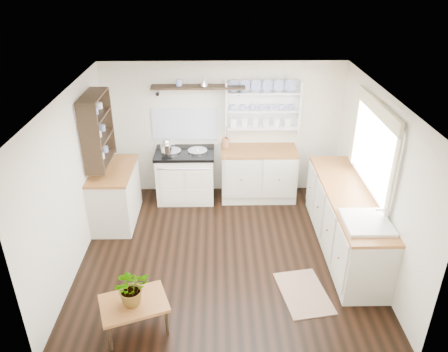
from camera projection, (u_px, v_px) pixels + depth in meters
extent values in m
cube|color=black|center=(225.00, 252.00, 6.25)|extent=(4.00, 3.80, 0.01)
cube|color=beige|center=(223.00, 129.00, 7.41)|extent=(4.00, 0.02, 2.30)
cube|color=beige|center=(377.00, 180.00, 5.75)|extent=(0.02, 3.80, 2.30)
cube|color=beige|center=(72.00, 183.00, 5.69)|extent=(0.02, 3.80, 2.30)
cube|color=white|center=(225.00, 96.00, 5.20)|extent=(4.00, 3.80, 0.01)
cube|color=white|center=(374.00, 151.00, 5.73)|extent=(0.04, 1.40, 1.00)
cube|color=white|center=(373.00, 151.00, 5.73)|extent=(0.02, 1.50, 1.10)
cube|color=beige|center=(378.00, 109.00, 5.46)|extent=(0.04, 1.55, 0.18)
cube|color=white|center=(186.00, 177.00, 7.44)|extent=(0.94, 0.61, 0.83)
cube|color=black|center=(185.00, 153.00, 7.24)|extent=(0.98, 0.65, 0.05)
cylinder|color=silver|center=(171.00, 151.00, 7.22)|extent=(0.32, 0.32, 0.03)
cylinder|color=silver|center=(198.00, 151.00, 7.23)|extent=(0.32, 0.32, 0.03)
cylinder|color=silver|center=(184.00, 169.00, 6.99)|extent=(0.85, 0.02, 0.02)
cube|color=beige|center=(258.00, 174.00, 7.48)|extent=(1.25, 0.60, 0.88)
cube|color=brown|center=(259.00, 151.00, 7.28)|extent=(1.27, 0.63, 0.04)
cube|color=beige|center=(345.00, 221.00, 6.16)|extent=(0.60, 2.40, 0.88)
cube|color=brown|center=(349.00, 194.00, 5.96)|extent=(0.62, 2.43, 0.04)
cube|color=white|center=(365.00, 230.00, 5.33)|extent=(0.55, 0.60, 0.28)
cylinder|color=silver|center=(384.00, 216.00, 5.24)|extent=(0.02, 0.02, 0.22)
cube|color=beige|center=(115.00, 195.00, 6.82)|extent=(0.60, 1.10, 0.88)
cube|color=brown|center=(112.00, 170.00, 6.62)|extent=(0.62, 1.13, 0.04)
cube|color=white|center=(262.00, 107.00, 7.22)|extent=(1.20, 0.03, 0.90)
cube|color=white|center=(263.00, 108.00, 7.14)|extent=(1.20, 0.22, 0.02)
cylinder|color=navy|center=(263.00, 92.00, 7.03)|extent=(0.20, 0.02, 0.20)
cube|color=black|center=(198.00, 87.00, 6.94)|extent=(1.50, 0.24, 0.04)
cone|color=black|center=(158.00, 93.00, 7.04)|extent=(0.06, 0.20, 0.06)
cone|color=black|center=(238.00, 92.00, 7.06)|extent=(0.06, 0.20, 0.06)
cube|color=black|center=(97.00, 129.00, 6.31)|extent=(0.28, 0.80, 1.05)
cylinder|color=#965B37|center=(226.00, 143.00, 7.29)|extent=(0.13, 0.13, 0.15)
cube|color=brown|center=(134.00, 303.00, 4.81)|extent=(0.85, 0.73, 0.04)
cylinder|color=black|center=(110.00, 338.00, 4.63)|extent=(0.04, 0.04, 0.35)
cylinder|color=black|center=(105.00, 311.00, 4.98)|extent=(0.04, 0.04, 0.35)
cylinder|color=black|center=(167.00, 322.00, 4.83)|extent=(0.04, 0.04, 0.35)
cylinder|color=black|center=(158.00, 298.00, 5.17)|extent=(0.04, 0.04, 0.35)
imported|color=#3F7233|center=(132.00, 287.00, 4.71)|extent=(0.49, 0.47, 0.43)
cube|color=#825F4C|center=(304.00, 293.00, 5.49)|extent=(0.68, 0.93, 0.02)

